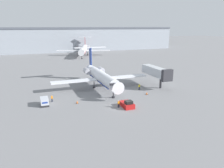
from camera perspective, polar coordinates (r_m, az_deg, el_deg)
ground_plane at (r=50.16m, az=3.44°, el=-6.19°), size 600.00×600.00×0.00m
terminal_building at (r=164.00m, az=-14.31°, el=11.18°), size 180.00×16.80×17.13m
airplane_main at (r=64.97m, az=-2.89°, el=2.04°), size 29.32×26.33×11.15m
pushback_tug at (r=50.30m, az=3.97°, el=-5.34°), size 2.28×3.98×1.80m
luggage_cart at (r=53.58m, az=-17.22°, el=-4.42°), size 1.78×3.06×1.83m
worker_near_tug at (r=49.91m, az=1.73°, el=-5.20°), size 0.40×0.24×1.70m
worker_by_wing at (r=63.97m, az=7.14°, el=-0.70°), size 0.40×0.25×1.78m
worker_on_apron at (r=55.56m, az=-15.43°, el=-3.63°), size 0.40×0.24×1.70m
traffic_cone_left at (r=53.32m, az=-9.10°, el=-4.67°), size 0.56×0.56×0.72m
traffic_cone_right at (r=60.15m, az=9.07°, el=-2.41°), size 0.65×0.65×0.68m
airplane_parked_far_left at (r=139.47m, az=-7.44°, el=8.96°), size 32.95×36.54×10.65m
jet_bridge at (r=68.15m, az=11.54°, el=3.12°), size 3.20×13.06×6.19m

